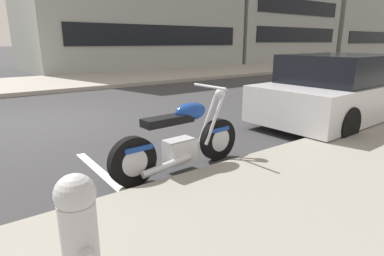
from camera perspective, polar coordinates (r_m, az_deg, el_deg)
name	(u,v)px	position (r m, az deg, el deg)	size (l,w,h in m)	color
ground_plane	(45,123)	(7.37, -24.93, 0.77)	(260.00, 260.00, 0.00)	#333335
sidewalk_far_curb	(238,70)	(19.11, 8.24, 10.33)	(120.00, 5.00, 0.14)	gray
parking_stall_stripe	(108,178)	(4.19, -14.95, -8.65)	(0.12, 2.20, 0.01)	silver
parked_motorcycle	(181,141)	(4.14, -1.95, -2.28)	(2.00, 0.62, 1.10)	black
parked_car_second_in_row	(341,91)	(7.43, 25.28, 6.12)	(4.31, 1.97, 1.42)	silver
fire_hydrant	(79,233)	(2.09, -19.63, -17.43)	(0.24, 0.36, 0.80)	#B7B7BC
townhouse_corner_block	(259,2)	(30.04, 12.00, 21.24)	(11.36, 8.61, 9.89)	#939993
townhouse_far_uphill	(334,14)	(41.24, 24.23, 18.21)	(13.76, 10.29, 9.38)	#939993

